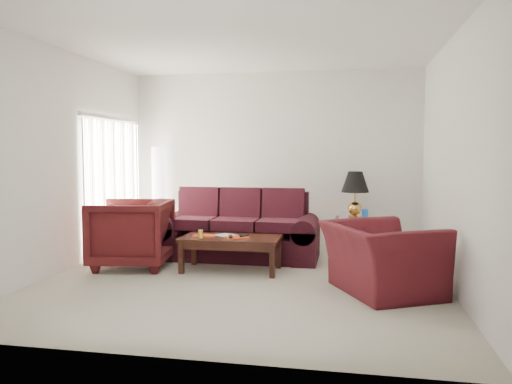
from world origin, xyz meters
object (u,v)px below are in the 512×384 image
armchair_left (131,233)px  armchair_right (381,259)px  sofa (238,226)px  coffee_table (231,254)px  floor_lamp (159,195)px  end_table (351,235)px

armchair_left → armchair_right: size_ratio=0.86×
armchair_left → sofa: bearing=113.9°
coffee_table → armchair_right: bearing=-24.5°
sofa → floor_lamp: bearing=145.3°
armchair_left → armchair_right: armchair_left is taller
floor_lamp → armchair_right: (3.69, -2.51, -0.47)m
floor_lamp → sofa: bearing=-30.4°
floor_lamp → armchair_left: size_ratio=1.65×
armchair_right → coffee_table: bearing=42.5°
floor_lamp → armchair_left: (0.31, -1.83, -0.39)m
floor_lamp → armchair_left: bearing=-80.3°
sofa → end_table: size_ratio=4.36×
end_table → coffee_table: bearing=-134.8°
sofa → armchair_right: size_ratio=1.98×
armchair_left → armchair_right: bearing=69.9°
armchair_left → end_table: bearing=109.7°
end_table → armchair_left: size_ratio=0.53×
floor_lamp → armchair_right: 4.49m
armchair_left → coffee_table: 1.45m
end_table → armchair_left: armchair_left is taller
end_table → armchair_right: size_ratio=0.46×
floor_lamp → coffee_table: floor_lamp is taller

